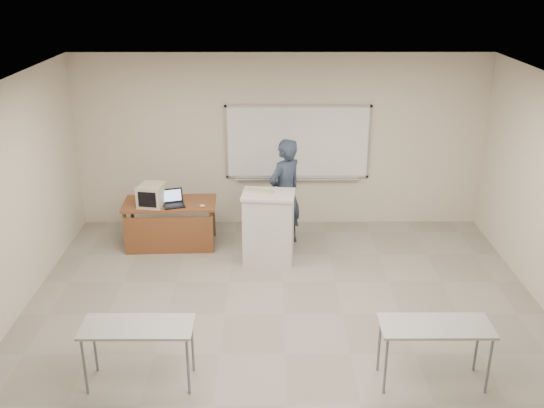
{
  "coord_description": "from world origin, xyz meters",
  "views": [
    {
      "loc": [
        -0.18,
        -6.04,
        4.32
      ],
      "look_at": [
        -0.15,
        2.2,
        1.06
      ],
      "focal_mm": 40.0,
      "sensor_mm": 36.0,
      "label": 1
    }
  ],
  "objects_px": {
    "instructor_desk": "(169,216)",
    "keyboard": "(259,191)",
    "presenter": "(285,193)",
    "whiteboard": "(298,143)",
    "podium": "(269,227)",
    "laptop": "(174,202)",
    "mouse": "(202,206)",
    "crt_monitor": "(152,195)"
  },
  "relations": [
    {
      "from": "keyboard",
      "to": "presenter",
      "type": "xyz_separation_m",
      "value": [
        0.41,
        0.51,
        -0.23
      ]
    },
    {
      "from": "podium",
      "to": "keyboard",
      "type": "distance_m",
      "value": 0.59
    },
    {
      "from": "podium",
      "to": "presenter",
      "type": "xyz_separation_m",
      "value": [
        0.26,
        0.59,
        0.34
      ]
    },
    {
      "from": "podium",
      "to": "mouse",
      "type": "distance_m",
      "value": 1.13
    },
    {
      "from": "mouse",
      "to": "keyboard",
      "type": "xyz_separation_m",
      "value": [
        0.9,
        -0.28,
        0.36
      ]
    },
    {
      "from": "laptop",
      "to": "whiteboard",
      "type": "bearing_deg",
      "value": 9.86
    },
    {
      "from": "keyboard",
      "to": "laptop",
      "type": "bearing_deg",
      "value": -176.99
    },
    {
      "from": "instructor_desk",
      "to": "presenter",
      "type": "height_order",
      "value": "presenter"
    },
    {
      "from": "podium",
      "to": "mouse",
      "type": "xyz_separation_m",
      "value": [
        -1.05,
        0.36,
        0.21
      ]
    },
    {
      "from": "keyboard",
      "to": "podium",
      "type": "bearing_deg",
      "value": -10.15
    },
    {
      "from": "whiteboard",
      "to": "crt_monitor",
      "type": "relative_size",
      "value": 5.78
    },
    {
      "from": "podium",
      "to": "laptop",
      "type": "distance_m",
      "value": 1.58
    },
    {
      "from": "whiteboard",
      "to": "laptop",
      "type": "bearing_deg",
      "value": -152.79
    },
    {
      "from": "mouse",
      "to": "laptop",
      "type": "bearing_deg",
      "value": 165.35
    },
    {
      "from": "keyboard",
      "to": "mouse",
      "type": "bearing_deg",
      "value": -179.59
    },
    {
      "from": "laptop",
      "to": "mouse",
      "type": "distance_m",
      "value": 0.46
    },
    {
      "from": "crt_monitor",
      "to": "presenter",
      "type": "distance_m",
      "value": 2.12
    },
    {
      "from": "mouse",
      "to": "presenter",
      "type": "xyz_separation_m",
      "value": [
        1.31,
        0.23,
        0.13
      ]
    },
    {
      "from": "instructor_desk",
      "to": "presenter",
      "type": "distance_m",
      "value": 1.9
    },
    {
      "from": "instructor_desk",
      "to": "crt_monitor",
      "type": "relative_size",
      "value": 3.44
    },
    {
      "from": "whiteboard",
      "to": "crt_monitor",
      "type": "bearing_deg",
      "value": -156.36
    },
    {
      "from": "instructor_desk",
      "to": "presenter",
      "type": "xyz_separation_m",
      "value": [
        1.86,
        0.14,
        0.35
      ]
    },
    {
      "from": "whiteboard",
      "to": "crt_monitor",
      "type": "xyz_separation_m",
      "value": [
        -2.35,
        -1.03,
        -0.56
      ]
    },
    {
      "from": "crt_monitor",
      "to": "instructor_desk",
      "type": "bearing_deg",
      "value": 12.64
    },
    {
      "from": "crt_monitor",
      "to": "presenter",
      "type": "xyz_separation_m",
      "value": [
        2.11,
        0.15,
        -0.02
      ]
    },
    {
      "from": "instructor_desk",
      "to": "keyboard",
      "type": "height_order",
      "value": "keyboard"
    },
    {
      "from": "podium",
      "to": "presenter",
      "type": "bearing_deg",
      "value": 71.47
    },
    {
      "from": "instructor_desk",
      "to": "mouse",
      "type": "bearing_deg",
      "value": -11.82
    },
    {
      "from": "crt_monitor",
      "to": "presenter",
      "type": "height_order",
      "value": "presenter"
    },
    {
      "from": "keyboard",
      "to": "whiteboard",
      "type": "bearing_deg",
      "value": 82.83
    },
    {
      "from": "whiteboard",
      "to": "instructor_desk",
      "type": "relative_size",
      "value": 1.68
    },
    {
      "from": "instructor_desk",
      "to": "podium",
      "type": "height_order",
      "value": "podium"
    },
    {
      "from": "podium",
      "to": "presenter",
      "type": "height_order",
      "value": "presenter"
    },
    {
      "from": "keyboard",
      "to": "presenter",
      "type": "distance_m",
      "value": 0.69
    },
    {
      "from": "presenter",
      "to": "keyboard",
      "type": "bearing_deg",
      "value": 7.67
    },
    {
      "from": "podium",
      "to": "crt_monitor",
      "type": "distance_m",
      "value": 1.94
    },
    {
      "from": "whiteboard",
      "to": "podium",
      "type": "relative_size",
      "value": 2.23
    },
    {
      "from": "whiteboard",
      "to": "crt_monitor",
      "type": "distance_m",
      "value": 2.63
    },
    {
      "from": "whiteboard",
      "to": "instructor_desk",
      "type": "distance_m",
      "value": 2.51
    },
    {
      "from": "laptop",
      "to": "presenter",
      "type": "height_order",
      "value": "presenter"
    },
    {
      "from": "crt_monitor",
      "to": "laptop",
      "type": "xyz_separation_m",
      "value": [
        0.35,
        0.0,
        -0.11
      ]
    },
    {
      "from": "keyboard",
      "to": "presenter",
      "type": "height_order",
      "value": "presenter"
    }
  ]
}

